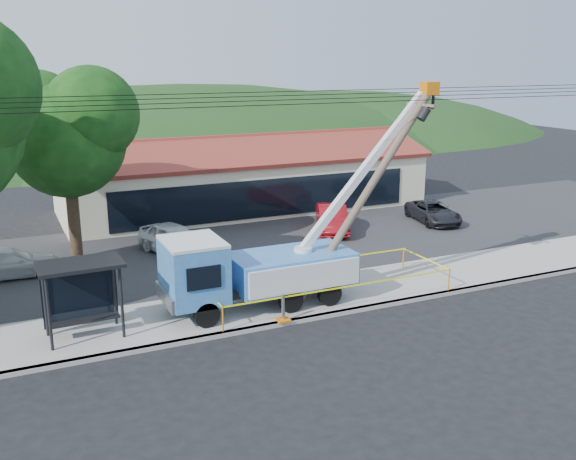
{
  "coord_description": "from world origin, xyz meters",
  "views": [
    {
      "loc": [
        -10.02,
        -17.21,
        9.22
      ],
      "look_at": [
        0.21,
        5.0,
        2.64
      ],
      "focal_mm": 40.0,
      "sensor_mm": 36.0,
      "label": 1
    }
  ],
  "objects_px": {
    "leaning_pole": "(372,184)",
    "car_white": "(10,279)",
    "bus_shelter": "(81,281)",
    "car_dark": "(433,224)",
    "car_silver": "(175,256)",
    "car_red": "(332,233)",
    "utility_truck": "(255,267)"
  },
  "relations": [
    {
      "from": "bus_shelter",
      "to": "car_silver",
      "type": "bearing_deg",
      "value": 55.26
    },
    {
      "from": "utility_truck",
      "to": "car_white",
      "type": "bearing_deg",
      "value": 137.29
    },
    {
      "from": "leaning_pole",
      "to": "car_red",
      "type": "distance_m",
      "value": 10.37
    },
    {
      "from": "car_red",
      "to": "leaning_pole",
      "type": "bearing_deg",
      "value": -86.27
    },
    {
      "from": "utility_truck",
      "to": "car_red",
      "type": "bearing_deg",
      "value": 47.1
    },
    {
      "from": "utility_truck",
      "to": "car_red",
      "type": "distance_m",
      "value": 11.73
    },
    {
      "from": "bus_shelter",
      "to": "car_white",
      "type": "height_order",
      "value": "bus_shelter"
    },
    {
      "from": "car_white",
      "to": "utility_truck",
      "type": "bearing_deg",
      "value": -133.43
    },
    {
      "from": "car_white",
      "to": "car_dark",
      "type": "bearing_deg",
      "value": -90.31
    },
    {
      "from": "utility_truck",
      "to": "car_dark",
      "type": "relative_size",
      "value": 2.62
    },
    {
      "from": "car_silver",
      "to": "car_dark",
      "type": "distance_m",
      "value": 15.1
    },
    {
      "from": "car_silver",
      "to": "car_red",
      "type": "relative_size",
      "value": 1.01
    },
    {
      "from": "car_white",
      "to": "car_dark",
      "type": "xyz_separation_m",
      "value": [
        22.45,
        0.16,
        0.0
      ]
    },
    {
      "from": "bus_shelter",
      "to": "utility_truck",
      "type": "bearing_deg",
      "value": -1.87
    },
    {
      "from": "leaning_pole",
      "to": "car_red",
      "type": "xyz_separation_m",
      "value": [
        3.11,
        8.8,
        -4.51
      ]
    },
    {
      "from": "car_white",
      "to": "car_silver",
      "type": "bearing_deg",
      "value": -88.47
    },
    {
      "from": "utility_truck",
      "to": "car_white",
      "type": "distance_m",
      "value": 11.46
    },
    {
      "from": "bus_shelter",
      "to": "car_white",
      "type": "bearing_deg",
      "value": 104.23
    },
    {
      "from": "leaning_pole",
      "to": "car_silver",
      "type": "relative_size",
      "value": 1.85
    },
    {
      "from": "bus_shelter",
      "to": "car_dark",
      "type": "height_order",
      "value": "bus_shelter"
    },
    {
      "from": "utility_truck",
      "to": "bus_shelter",
      "type": "distance_m",
      "value": 6.22
    },
    {
      "from": "utility_truck",
      "to": "leaning_pole",
      "type": "distance_m",
      "value": 5.56
    },
    {
      "from": "car_red",
      "to": "car_white",
      "type": "bearing_deg",
      "value": -153.92
    },
    {
      "from": "utility_truck",
      "to": "car_silver",
      "type": "height_order",
      "value": "utility_truck"
    },
    {
      "from": "car_red",
      "to": "car_white",
      "type": "distance_m",
      "value": 16.25
    },
    {
      "from": "utility_truck",
      "to": "leaning_pole",
      "type": "bearing_deg",
      "value": -3.59
    },
    {
      "from": "leaning_pole",
      "to": "car_red",
      "type": "height_order",
      "value": "leaning_pole"
    },
    {
      "from": "bus_shelter",
      "to": "car_dark",
      "type": "relative_size",
      "value": 0.64
    },
    {
      "from": "leaning_pole",
      "to": "car_red",
      "type": "relative_size",
      "value": 1.87
    },
    {
      "from": "utility_truck",
      "to": "car_dark",
      "type": "bearing_deg",
      "value": 29.07
    },
    {
      "from": "leaning_pole",
      "to": "car_dark",
      "type": "distance_m",
      "value": 13.19
    },
    {
      "from": "leaning_pole",
      "to": "car_white",
      "type": "bearing_deg",
      "value": 148.65
    }
  ]
}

